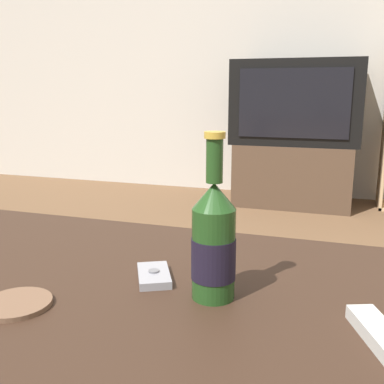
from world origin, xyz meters
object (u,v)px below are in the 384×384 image
Objects in this scene: cell_phone at (154,275)px; tv_stand at (293,174)px; beer_bottle at (214,242)px; television at (297,102)px; remote_control at (384,339)px.

tv_stand is at bearing 63.04° from cell_phone.
beer_bottle reaches higher than cell_phone.
tv_stand is 3.07× the size of beer_bottle.
tv_stand is 0.51m from television.
television reaches higher than remote_control.
television reaches higher than beer_bottle.
television is (0.00, -0.00, 0.51)m from tv_stand.
tv_stand is 0.93× the size of television.
remote_control is at bearing -15.45° from beer_bottle.
cell_phone is (0.00, -2.63, 0.28)m from tv_stand.
television is 5.54× the size of remote_control.
television is 7.90× the size of cell_phone.
cell_phone reaches higher than tv_stand.
television is 2.63m from cell_phone.
beer_bottle is (0.12, -2.66, -0.15)m from television.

